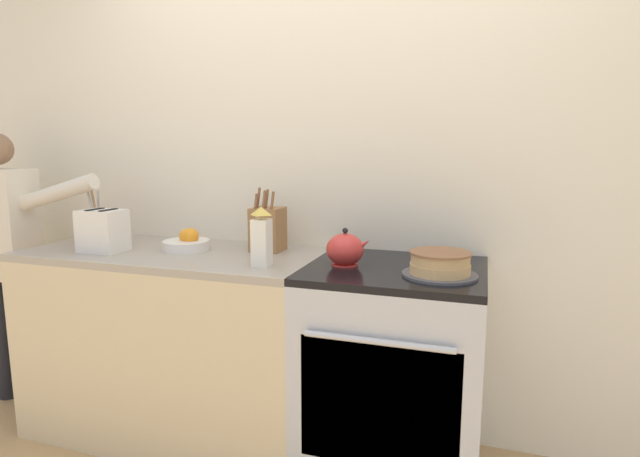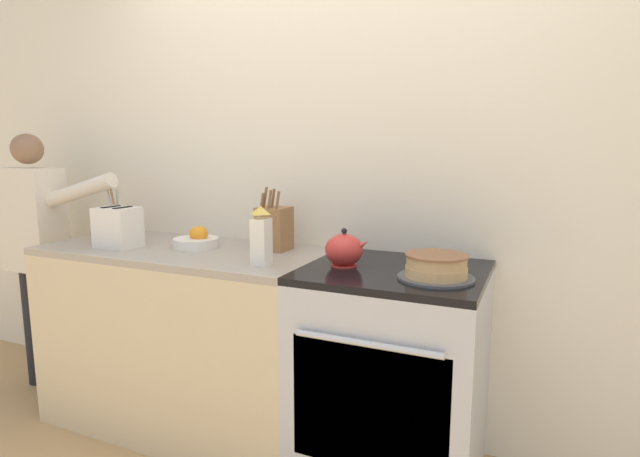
# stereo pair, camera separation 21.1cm
# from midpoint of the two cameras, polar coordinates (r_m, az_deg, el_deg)

# --- Properties ---
(wall_back) EXTENTS (8.00, 0.04, 2.60)m
(wall_back) POSITION_cam_midpoint_polar(r_m,az_deg,el_deg) (2.46, -0.53, 6.47)
(wall_back) COLOR silver
(wall_back) RESTS_ON ground_plane
(counter_cabinet) EXTENTS (1.43, 0.66, 0.93)m
(counter_cabinet) POSITION_cam_midpoint_polar(r_m,az_deg,el_deg) (2.66, -18.31, -12.23)
(counter_cabinet) COLOR beige
(counter_cabinet) RESTS_ON ground_plane
(stove_range) EXTENTS (0.73, 0.69, 0.93)m
(stove_range) POSITION_cam_midpoint_polar(r_m,az_deg,el_deg) (2.23, 5.55, -16.08)
(stove_range) COLOR #B7BABF
(stove_range) RESTS_ON ground_plane
(layer_cake) EXTENTS (0.29, 0.29, 0.10)m
(layer_cake) POSITION_cam_midpoint_polar(r_m,az_deg,el_deg) (1.94, 10.56, -4.11)
(layer_cake) COLOR #4C4C51
(layer_cake) RESTS_ON stove_range
(tea_kettle) EXTENTS (0.19, 0.16, 0.16)m
(tea_kettle) POSITION_cam_midpoint_polar(r_m,az_deg,el_deg) (2.08, 0.03, -2.46)
(tea_kettle) COLOR red
(tea_kettle) RESTS_ON stove_range
(knife_block) EXTENTS (0.14, 0.14, 0.30)m
(knife_block) POSITION_cam_midpoint_polar(r_m,az_deg,el_deg) (2.40, -8.50, -0.06)
(knife_block) COLOR olive
(knife_block) RESTS_ON counter_cabinet
(utensil_crock) EXTENTS (0.10, 0.10, 0.33)m
(utensil_crock) POSITION_cam_midpoint_polar(r_m,az_deg,el_deg) (2.88, -26.21, 0.08)
(utensil_crock) COLOR red
(utensil_crock) RESTS_ON counter_cabinet
(fruit_bowl) EXTENTS (0.22, 0.22, 0.11)m
(fruit_bowl) POSITION_cam_midpoint_polar(r_m,az_deg,el_deg) (2.52, -17.31, -1.59)
(fruit_bowl) COLOR silver
(fruit_bowl) RESTS_ON counter_cabinet
(toaster) EXTENTS (0.21, 0.15, 0.20)m
(toaster) POSITION_cam_midpoint_polar(r_m,az_deg,el_deg) (2.62, -25.73, -0.25)
(toaster) COLOR silver
(toaster) RESTS_ON counter_cabinet
(milk_carton) EXTENTS (0.07, 0.07, 0.25)m
(milk_carton) POSITION_cam_midpoint_polar(r_m,az_deg,el_deg) (2.09, -9.59, -1.12)
(milk_carton) COLOR white
(milk_carton) RESTS_ON counter_cabinet
(person_baker) EXTENTS (0.89, 0.20, 1.50)m
(person_baker) POSITION_cam_midpoint_polar(r_m,az_deg,el_deg) (3.27, -33.80, -1.73)
(person_baker) COLOR black
(person_baker) RESTS_ON ground_plane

